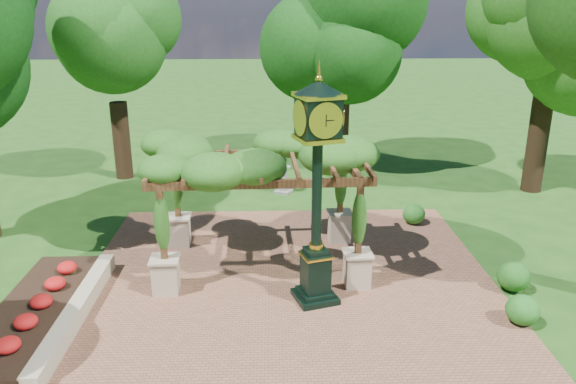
{
  "coord_description": "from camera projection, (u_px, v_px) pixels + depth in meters",
  "views": [
    {
      "loc": [
        -0.4,
        -10.17,
        6.48
      ],
      "look_at": [
        0.0,
        2.5,
        2.2
      ],
      "focal_mm": 35.0,
      "sensor_mm": 36.0,
      "label": 1
    }
  ],
  "objects": [
    {
      "name": "ground",
      "position": [
        292.0,
        330.0,
        11.72
      ],
      "size": [
        120.0,
        120.0,
        0.0
      ],
      "primitive_type": "plane",
      "color": "#1E4714",
      "rests_on": "ground"
    },
    {
      "name": "brick_plaza",
      "position": [
        290.0,
        305.0,
        12.66
      ],
      "size": [
        10.0,
        12.0,
        0.04
      ],
      "primitive_type": "cube",
      "color": "brown",
      "rests_on": "ground"
    },
    {
      "name": "border_wall",
      "position": [
        76.0,
        313.0,
        11.99
      ],
      "size": [
        0.35,
        5.0,
        0.4
      ],
      "primitive_type": "cube",
      "color": "#C6B793",
      "rests_on": "ground"
    },
    {
      "name": "flower_bed",
      "position": [
        34.0,
        314.0,
        11.97
      ],
      "size": [
        1.5,
        5.0,
        0.36
      ],
      "primitive_type": "cube",
      "color": "red",
      "rests_on": "ground"
    },
    {
      "name": "pedestal_clock",
      "position": [
        317.0,
        174.0,
        11.89
      ],
      "size": [
        1.25,
        1.25,
        5.08
      ],
      "rotation": [
        0.0,
        0.0,
        0.31
      ],
      "color": "black",
      "rests_on": "brick_plaza"
    },
    {
      "name": "pergola",
      "position": [
        260.0,
        165.0,
        13.79
      ],
      "size": [
        5.35,
        3.48,
        3.3
      ],
      "rotation": [
        0.0,
        0.0,
        0.04
      ],
      "color": "#BCA98B",
      "rests_on": "brick_plaza"
    },
    {
      "name": "sundial",
      "position": [
        283.0,
        181.0,
        20.06
      ],
      "size": [
        0.72,
        0.72,
        0.99
      ],
      "rotation": [
        0.0,
        0.0,
        -0.4
      ],
      "color": "gray",
      "rests_on": "ground"
    },
    {
      "name": "shrub_front",
      "position": [
        523.0,
        310.0,
        11.79
      ],
      "size": [
        0.77,
        0.77,
        0.63
      ],
      "primitive_type": "ellipsoid",
      "rotation": [
        0.0,
        0.0,
        0.1
      ],
      "color": "#21621C",
      "rests_on": "brick_plaza"
    },
    {
      "name": "shrub_mid",
      "position": [
        513.0,
        276.0,
        13.18
      ],
      "size": [
        0.82,
        0.82,
        0.69
      ],
      "primitive_type": "ellipsoid",
      "rotation": [
        0.0,
        0.0,
        0.08
      ],
      "color": "#1D5417",
      "rests_on": "brick_plaza"
    },
    {
      "name": "shrub_back",
      "position": [
        414.0,
        214.0,
        17.17
      ],
      "size": [
        0.72,
        0.72,
        0.62
      ],
      "primitive_type": "ellipsoid",
      "rotation": [
        0.0,
        0.0,
        0.05
      ],
      "color": "#286B1F",
      "rests_on": "brick_plaza"
    },
    {
      "name": "tree_west_far",
      "position": [
        112.0,
        40.0,
        20.31
      ],
      "size": [
        3.9,
        3.9,
        7.63
      ],
      "color": "#311F13",
      "rests_on": "ground"
    },
    {
      "name": "tree_north",
      "position": [
        343.0,
        24.0,
        21.65
      ],
      "size": [
        4.29,
        4.29,
        8.35
      ],
      "color": "#331F14",
      "rests_on": "ground"
    },
    {
      "name": "tree_east_far",
      "position": [
        556.0,
        17.0,
        18.54
      ],
      "size": [
        4.3,
        4.3,
        8.83
      ],
      "color": "black",
      "rests_on": "ground"
    }
  ]
}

